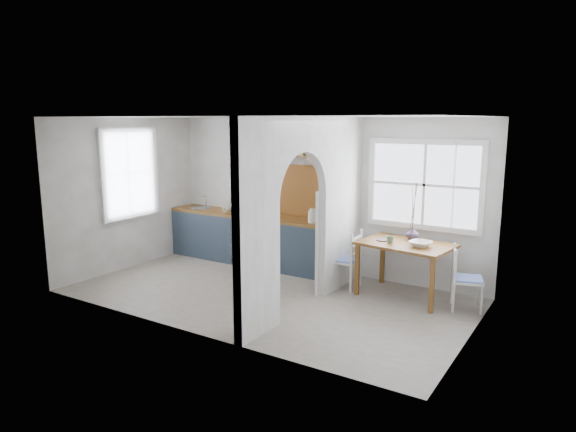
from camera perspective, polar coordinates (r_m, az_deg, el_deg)
The scene contains 26 objects.
floor at distance 7.69m, azimuth -2.39°, elevation -8.78°, with size 5.80×3.20×0.01m, color gray.
ceiling at distance 7.25m, azimuth -2.55°, elevation 10.96°, with size 5.80×3.20×0.01m, color silver.
walls at distance 7.36m, azimuth -2.47°, elevation 0.80°, with size 5.81×3.21×2.60m.
partition at distance 7.02m, azimuth 2.50°, elevation 1.56°, with size 0.12×3.20×2.60m.
kitchen_window at distance 9.24m, azimuth -17.35°, elevation 4.53°, with size 0.10×1.16×1.50m, color white, non-canonical shape.
nook_window at distance 7.94m, azimuth 14.90°, elevation 3.36°, with size 1.76×0.10×1.30m, color white, non-canonical shape.
counter at distance 9.23m, azimuth -3.53°, elevation -2.52°, with size 3.50×0.60×0.90m.
sink at distance 9.93m, azimuth -9.76°, elevation 0.83°, with size 0.40×0.40×0.02m, color #A9AFB9.
backsplash at distance 8.78m, azimuth 2.27°, elevation 2.74°, with size 1.65×0.03×0.90m, color #9A521A.
shelf at distance 8.64m, azimuth 2.02°, elevation 7.02°, with size 1.75×0.20×0.21m.
pendant_lamp at distance 8.18m, azimuth 2.97°, elevation 5.88°, with size 0.26×0.26×0.16m, color #EDE0C6.
utensil_rail at distance 7.79m, azimuth 5.00°, elevation 2.43°, with size 0.02×0.02×0.50m, color #A9AFB9.
dining_table at distance 7.71m, azimuth 12.88°, elevation -5.87°, with size 1.29×0.86×0.81m, color brown, non-canonical shape.
chair_left at distance 7.95m, azimuth 6.31°, elevation -4.77°, with size 0.41×0.41×0.91m, color silver, non-canonical shape.
chair_right at distance 7.43m, azimuth 19.33°, elevation -6.56°, with size 0.40×0.40×0.87m, color silver, non-canonical shape.
kettle at distance 8.37m, azimuth 2.75°, elevation 0.02°, with size 0.19×0.15×0.23m, color white, non-canonical shape.
mug_a at distance 9.39m, azimuth -7.06°, elevation 0.69°, with size 0.10×0.10×0.09m, color beige.
mug_b at distance 9.50m, azimuth -6.63°, elevation 0.81°, with size 0.11×0.11×0.09m, color white.
knife_block at distance 9.51m, azimuth -5.56°, elevation 1.17°, with size 0.09×0.13×0.20m, color black.
jar at distance 9.15m, azimuth -3.08°, elevation 0.67°, with size 0.09×0.09×0.15m, color #837A5A.
towel_magenta at distance 8.14m, azimuth 4.97°, elevation -5.69°, with size 0.02×0.03×0.59m, color #C02C7F.
towel_orange at distance 8.09m, azimuth 4.77°, elevation -5.96°, with size 0.02×0.03×0.49m, color orange.
bowl at distance 7.45m, azimuth 14.50°, elevation -3.01°, with size 0.31×0.31×0.07m, color white.
table_cup at distance 7.56m, azimuth 11.29°, elevation -2.57°, with size 0.11×0.11×0.10m, color slate.
plate at distance 7.70m, azimuth 10.43°, elevation -2.63°, with size 0.18×0.18×0.01m, color #352E2F.
vase at distance 7.81m, azimuth 13.68°, elevation -1.90°, with size 0.18×0.18×0.19m, color #41324C.
Camera 1 is at (4.12, -5.97, 2.57)m, focal length 32.00 mm.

